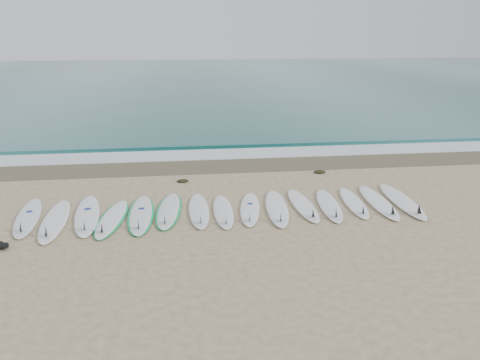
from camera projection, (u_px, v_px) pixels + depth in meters
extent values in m
plane|color=tan|center=(225.00, 212.00, 11.50)|extent=(120.00, 120.00, 0.00)
cube|color=#236462|center=(192.00, 79.00, 42.19)|extent=(120.00, 55.00, 0.03)
cube|color=brown|center=(213.00, 166.00, 15.37)|extent=(120.00, 1.80, 0.01)
cube|color=silver|center=(211.00, 155.00, 16.69)|extent=(120.00, 1.40, 0.04)
cube|color=#236462|center=(208.00, 144.00, 18.10)|extent=(120.00, 1.00, 0.10)
ellipsoid|color=white|center=(28.00, 217.00, 11.09)|extent=(0.90, 2.63, 0.08)
cone|color=black|center=(20.00, 227.00, 10.17)|extent=(0.26, 0.30, 0.28)
cylinder|color=navy|center=(29.00, 212.00, 11.30)|extent=(0.17, 0.17, 0.01)
ellipsoid|color=white|center=(55.00, 220.00, 10.90)|extent=(0.75, 2.73, 0.09)
cone|color=black|center=(46.00, 231.00, 9.93)|extent=(0.25, 0.30, 0.29)
ellipsoid|color=white|center=(87.00, 215.00, 11.22)|extent=(0.92, 2.81, 0.09)
cone|color=black|center=(84.00, 225.00, 10.24)|extent=(0.27, 0.32, 0.29)
cylinder|color=navy|center=(88.00, 209.00, 11.45)|extent=(0.18, 0.18, 0.01)
ellipsoid|color=white|center=(112.00, 218.00, 11.02)|extent=(0.74, 2.43, 0.08)
ellipsoid|color=#00BB59|center=(112.00, 218.00, 11.02)|extent=(0.83, 2.46, 0.06)
cone|color=black|center=(102.00, 228.00, 10.14)|extent=(0.23, 0.27, 0.26)
ellipsoid|color=white|center=(141.00, 214.00, 11.27)|extent=(0.60, 2.60, 0.08)
ellipsoid|color=#00BB59|center=(141.00, 214.00, 11.27)|extent=(0.69, 2.62, 0.06)
cone|color=black|center=(138.00, 223.00, 10.33)|extent=(0.22, 0.28, 0.28)
cylinder|color=navy|center=(141.00, 209.00, 11.49)|extent=(0.15, 0.15, 0.01)
ellipsoid|color=white|center=(169.00, 210.00, 11.52)|extent=(0.69, 2.49, 0.08)
ellipsoid|color=#00BB59|center=(169.00, 210.00, 11.52)|extent=(0.77, 2.51, 0.06)
cone|color=black|center=(165.00, 219.00, 10.62)|extent=(0.23, 0.28, 0.26)
ellipsoid|color=white|center=(199.00, 210.00, 11.52)|extent=(0.51, 2.41, 0.08)
cone|color=black|center=(200.00, 218.00, 10.64)|extent=(0.21, 0.26, 0.26)
ellipsoid|color=white|center=(223.00, 211.00, 11.47)|extent=(0.50, 2.30, 0.07)
cone|color=black|center=(226.00, 219.00, 10.63)|extent=(0.20, 0.25, 0.24)
ellipsoid|color=white|center=(250.00, 208.00, 11.63)|extent=(0.83, 2.38, 0.08)
cone|color=black|center=(250.00, 216.00, 10.78)|extent=(0.23, 0.28, 0.25)
cylinder|color=navy|center=(250.00, 204.00, 11.83)|extent=(0.15, 0.15, 0.01)
ellipsoid|color=white|center=(277.00, 207.00, 11.67)|extent=(0.79, 2.62, 0.08)
cone|color=black|center=(281.00, 216.00, 10.73)|extent=(0.24, 0.30, 0.27)
ellipsoid|color=white|center=(303.00, 205.00, 11.85)|extent=(0.55, 2.43, 0.08)
cone|color=black|center=(313.00, 213.00, 10.98)|extent=(0.21, 0.26, 0.26)
ellipsoid|color=white|center=(329.00, 205.00, 11.86)|extent=(0.78, 2.46, 0.08)
cone|color=black|center=(336.00, 213.00, 10.98)|extent=(0.23, 0.28, 0.26)
ellipsoid|color=white|center=(353.00, 202.00, 12.03)|extent=(0.68, 2.33, 0.07)
cone|color=black|center=(363.00, 209.00, 11.19)|extent=(0.22, 0.26, 0.25)
ellipsoid|color=white|center=(378.00, 202.00, 12.05)|extent=(0.65, 2.60, 0.08)
cone|color=black|center=(393.00, 210.00, 11.11)|extent=(0.23, 0.28, 0.28)
ellipsoid|color=white|center=(401.00, 200.00, 12.14)|extent=(0.68, 2.74, 0.09)
cone|color=black|center=(419.00, 209.00, 11.15)|extent=(0.24, 0.30, 0.29)
ellipsoid|color=black|center=(183.00, 181.00, 13.76)|extent=(0.35, 0.27, 0.07)
ellipsoid|color=black|center=(320.00, 172.00, 14.62)|extent=(0.38, 0.29, 0.07)
cylinder|color=black|center=(3.00, 246.00, 9.53)|extent=(0.20, 0.20, 0.06)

